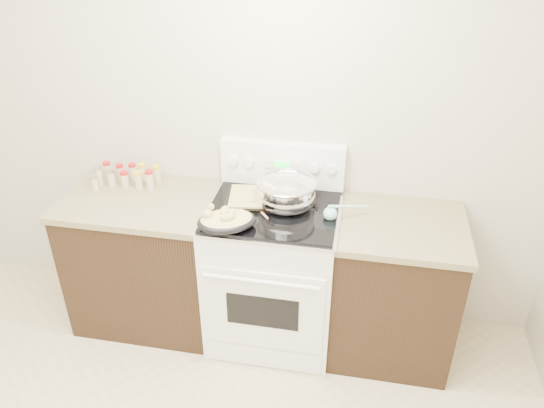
# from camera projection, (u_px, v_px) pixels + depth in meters

# --- Properties ---
(room_shell) EXTENTS (4.10, 3.60, 2.75)m
(room_shell) POSITION_uv_depth(u_px,v_px,m) (64.00, 220.00, 1.53)
(room_shell) COLOR beige
(room_shell) RESTS_ON ground
(counter_left) EXTENTS (0.93, 0.67, 0.92)m
(counter_left) POSITION_uv_depth(u_px,v_px,m) (149.00, 258.00, 3.44)
(counter_left) COLOR black
(counter_left) RESTS_ON ground
(counter_right) EXTENTS (0.73, 0.67, 0.92)m
(counter_right) POSITION_uv_depth(u_px,v_px,m) (393.00, 287.00, 3.19)
(counter_right) COLOR black
(counter_right) RESTS_ON ground
(kitchen_range) EXTENTS (0.78, 0.73, 1.22)m
(kitchen_range) POSITION_uv_depth(u_px,v_px,m) (274.00, 270.00, 3.29)
(kitchen_range) COLOR white
(kitchen_range) RESTS_ON ground
(mixing_bowl) EXTENTS (0.35, 0.35, 0.20)m
(mixing_bowl) POSITION_uv_depth(u_px,v_px,m) (286.00, 193.00, 3.04)
(mixing_bowl) COLOR silver
(mixing_bowl) RESTS_ON kitchen_range
(roasting_pan) EXTENTS (0.39, 0.34, 0.11)m
(roasting_pan) POSITION_uv_depth(u_px,v_px,m) (226.00, 220.00, 2.85)
(roasting_pan) COLOR black
(roasting_pan) RESTS_ON kitchen_range
(baking_sheet) EXTENTS (0.48, 0.37, 0.06)m
(baking_sheet) POSITION_uv_depth(u_px,v_px,m) (264.00, 198.00, 3.12)
(baking_sheet) COLOR black
(baking_sheet) RESTS_ON kitchen_range
(wooden_spoon) EXTENTS (0.19, 0.23, 0.04)m
(wooden_spoon) POSITION_uv_depth(u_px,v_px,m) (247.00, 210.00, 3.01)
(wooden_spoon) COLOR tan
(wooden_spoon) RESTS_ON kitchen_range
(blue_ladle) EXTENTS (0.25, 0.17, 0.10)m
(blue_ladle) POSITION_uv_depth(u_px,v_px,m) (332.00, 213.00, 2.95)
(blue_ladle) COLOR #90D1D7
(blue_ladle) RESTS_ON kitchen_range
(spice_jars) EXTENTS (0.39, 0.22, 0.13)m
(spice_jars) POSITION_uv_depth(u_px,v_px,m) (126.00, 176.00, 3.33)
(spice_jars) COLOR #BFB28C
(spice_jars) RESTS_ON counter_left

